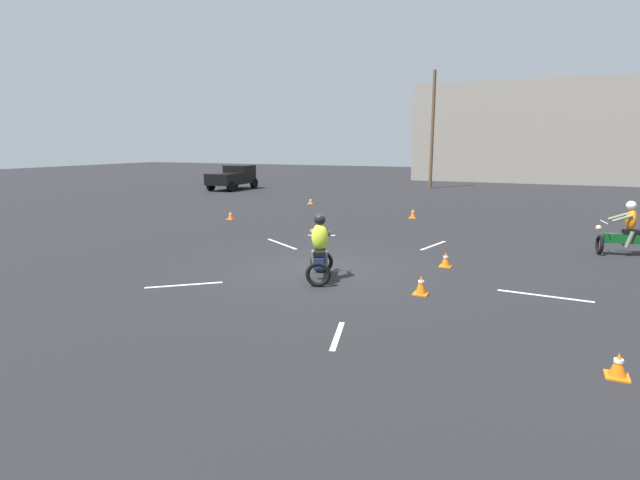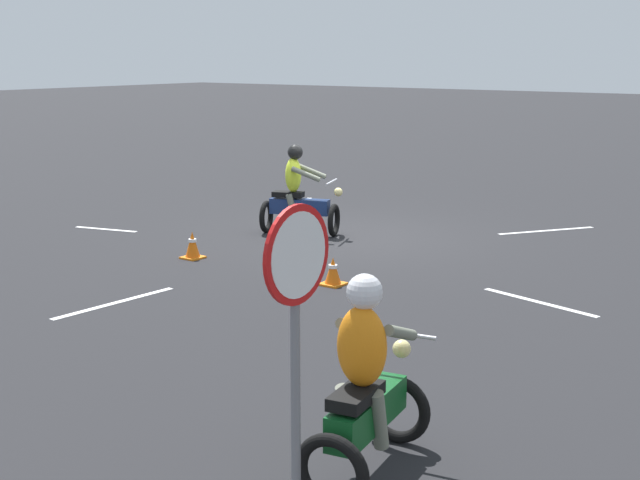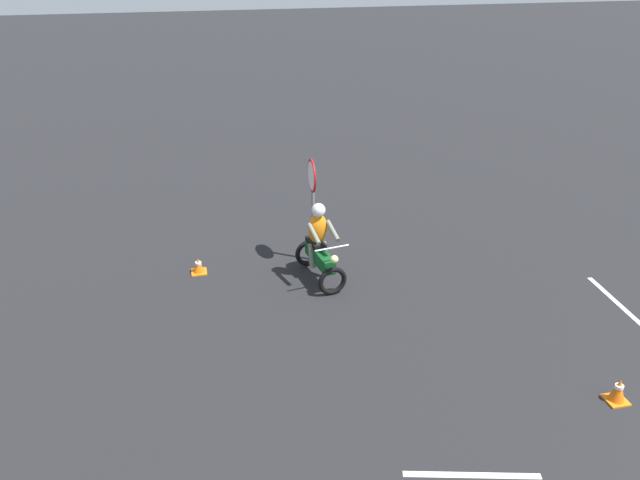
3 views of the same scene
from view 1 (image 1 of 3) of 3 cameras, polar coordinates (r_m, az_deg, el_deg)
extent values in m
plane|color=black|center=(13.29, -0.07, -3.52)|extent=(120.00, 120.00, 0.00)
torus|color=black|center=(13.00, 0.19, -2.49)|extent=(0.60, 0.30, 0.60)
torus|color=black|center=(11.74, -0.21, -3.96)|extent=(0.60, 0.30, 0.60)
cube|color=navy|center=(12.32, 0.00, -2.19)|extent=(0.60, 1.12, 0.28)
cube|color=black|center=(12.05, -0.07, -1.41)|extent=(0.44, 0.62, 0.10)
cylinder|color=silver|center=(12.81, 0.18, 0.51)|extent=(0.67, 0.27, 0.04)
sphere|color=#F2E08C|center=(12.97, 0.21, -0.17)|extent=(0.21, 0.21, 0.16)
ellipsoid|color=#D8F233|center=(12.08, -0.04, 0.36)|extent=(0.47, 0.40, 0.64)
cylinder|color=slate|center=(12.35, 0.98, 0.83)|extent=(0.27, 0.55, 0.27)
cylinder|color=slate|center=(12.38, -0.87, 0.85)|extent=(0.27, 0.55, 0.27)
cylinder|color=slate|center=(12.21, 0.63, -2.31)|extent=(0.20, 0.27, 0.51)
cylinder|color=slate|center=(12.23, -0.69, -2.29)|extent=(0.20, 0.27, 0.51)
sphere|color=black|center=(12.05, -0.03, 2.36)|extent=(0.36, 0.36, 0.28)
torus|color=black|center=(17.39, 29.32, -0.47)|extent=(0.20, 0.61, 0.60)
cube|color=#0F4C1E|center=(17.54, 31.43, 0.14)|extent=(1.12, 0.42, 0.28)
cube|color=black|center=(17.57, 32.19, 0.81)|extent=(0.60, 0.35, 0.10)
cylinder|color=silver|center=(17.30, 29.69, 1.80)|extent=(0.15, 0.70, 0.04)
sphere|color=#F2E08C|center=(17.29, 29.22, 1.24)|extent=(0.18, 0.18, 0.16)
ellipsoid|color=orange|center=(17.49, 32.00, 1.99)|extent=(0.34, 0.44, 0.64)
cylinder|color=slate|center=(17.58, 30.89, 2.31)|extent=(0.55, 0.18, 0.27)
cylinder|color=slate|center=(17.21, 31.26, 2.11)|extent=(0.55, 0.18, 0.27)
cylinder|color=slate|center=(17.70, 31.61, 0.21)|extent=(0.26, 0.16, 0.51)
cylinder|color=slate|center=(17.44, 31.88, 0.04)|extent=(0.26, 0.16, 0.51)
sphere|color=silver|center=(17.43, 32.01, 3.36)|extent=(0.32, 0.32, 0.28)
cylinder|color=black|center=(38.20, -7.54, 6.46)|extent=(0.25, 0.76, 0.76)
cylinder|color=black|center=(39.11, -9.68, 6.50)|extent=(0.25, 0.76, 0.76)
cylinder|color=black|center=(35.60, -10.15, 6.06)|extent=(0.25, 0.76, 0.76)
cylinder|color=black|center=(36.58, -12.37, 6.10)|extent=(0.25, 0.76, 0.76)
cube|color=black|center=(36.50, -10.80, 6.86)|extent=(1.91, 2.40, 0.80)
cube|color=black|center=(38.06, -9.18, 7.45)|extent=(1.90, 1.60, 1.30)
cube|color=black|center=(38.59, -8.67, 8.03)|extent=(1.70, 0.12, 0.56)
cube|color=orange|center=(11.46, 11.44, -6.05)|extent=(0.32, 0.32, 0.03)
cone|color=orange|center=(11.40, 11.48, -4.98)|extent=(0.24, 0.24, 0.41)
cylinder|color=white|center=(11.38, 11.49, -4.67)|extent=(0.13, 0.13, 0.05)
cube|color=orange|center=(22.55, -10.17, 2.36)|extent=(0.32, 0.32, 0.03)
cone|color=orange|center=(22.52, -10.18, 2.83)|extent=(0.24, 0.24, 0.34)
cylinder|color=white|center=(22.51, -10.19, 2.96)|extent=(0.13, 0.13, 0.05)
cube|color=orange|center=(14.13, 14.13, -2.92)|extent=(0.32, 0.32, 0.03)
cone|color=orange|center=(14.08, 14.17, -2.11)|extent=(0.24, 0.24, 0.38)
cylinder|color=white|center=(14.07, 14.18, -1.89)|extent=(0.13, 0.13, 0.05)
cube|color=orange|center=(22.98, 10.55, 2.50)|extent=(0.32, 0.32, 0.03)
cone|color=orange|center=(22.95, 10.57, 3.05)|extent=(0.24, 0.24, 0.41)
cylinder|color=white|center=(22.94, 10.58, 3.21)|extent=(0.13, 0.13, 0.05)
cube|color=orange|center=(8.63, 30.81, -13.23)|extent=(0.32, 0.32, 0.03)
cone|color=orange|center=(8.56, 30.93, -12.07)|extent=(0.24, 0.24, 0.35)
cylinder|color=white|center=(8.54, 30.97, -11.74)|extent=(0.13, 0.13, 0.05)
cube|color=orange|center=(27.94, -1.08, 4.17)|extent=(0.32, 0.32, 0.03)
cone|color=orange|center=(27.92, -1.08, 4.49)|extent=(0.24, 0.24, 0.29)
cylinder|color=white|center=(27.91, -1.08, 4.58)|extent=(0.13, 0.13, 0.05)
cube|color=orange|center=(20.11, 32.75, -0.26)|extent=(0.32, 0.32, 0.03)
cube|color=silver|center=(12.19, 24.26, -5.83)|extent=(1.98, 0.23, 0.01)
cube|color=silver|center=(16.95, 12.83, -0.61)|extent=(0.54, 1.78, 0.01)
cube|color=silver|center=(16.84, -4.40, -0.43)|extent=(1.74, 1.24, 0.01)
cube|color=silver|center=(12.39, -15.26, -4.98)|extent=(1.46, 1.22, 0.01)
cube|color=silver|center=(8.93, 2.00, -10.87)|extent=(0.43, 1.33, 0.01)
cylinder|color=brown|center=(38.77, 12.73, 12.14)|extent=(0.24, 0.24, 8.59)
cube|color=gray|center=(49.93, 26.04, 10.95)|extent=(24.88, 8.89, 8.51)
camera|label=2|loc=(22.17, 45.42, 7.67)|focal=50.00mm
camera|label=3|loc=(21.58, 0.35, 19.13)|focal=35.00mm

